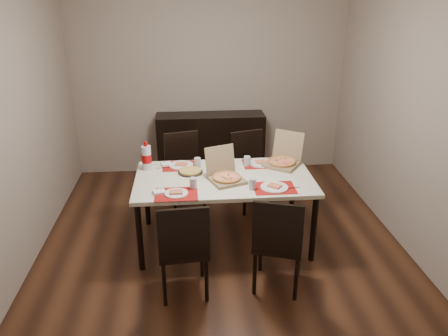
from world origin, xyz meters
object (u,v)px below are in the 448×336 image
at_px(dining_table, 224,183).
at_px(soda_bottle, 147,158).
at_px(dip_bowl, 229,169).
at_px(chair_near_right, 278,241).
at_px(chair_far_left, 184,168).
at_px(chair_far_right, 250,166).
at_px(sideboard, 211,145).
at_px(chair_near_left, 184,246).
at_px(pizza_box_center, 225,175).

height_order(dining_table, soda_bottle, soda_bottle).
height_order(dip_bowl, soda_bottle, soda_bottle).
bearing_deg(chair_near_right, chair_far_left, 115.10).
bearing_deg(chair_near_right, dip_bowl, 107.97).
bearing_deg(chair_far_right, sideboard, 113.22).
bearing_deg(sideboard, chair_near_left, -98.33).
height_order(dining_table, pizza_box_center, pizza_box_center).
bearing_deg(soda_bottle, chair_far_right, 25.22).
bearing_deg(chair_near_left, chair_far_right, 64.45).
bearing_deg(chair_far_left, pizza_box_center, -65.95).
relative_size(dining_table, chair_far_right, 1.94).
height_order(chair_near_left, pizza_box_center, pizza_box_center).
xyz_separation_m(chair_far_right, pizza_box_center, (-0.39, -0.92, 0.29)).
xyz_separation_m(dining_table, chair_far_right, (0.39, 0.84, -0.17)).
bearing_deg(chair_near_left, pizza_box_center, 61.52).
relative_size(chair_far_left, soda_bottle, 3.00).
bearing_deg(pizza_box_center, chair_near_left, -118.48).
height_order(chair_near_right, dip_bowl, chair_near_right).
relative_size(chair_near_left, chair_far_left, 1.00).
xyz_separation_m(pizza_box_center, soda_bottle, (-0.80, 0.36, 0.08)).
height_order(chair_far_left, dip_bowl, chair_far_left).
bearing_deg(dining_table, chair_far_right, 64.74).
xyz_separation_m(dining_table, soda_bottle, (-0.79, 0.28, 0.20)).
distance_m(sideboard, chair_near_right, 2.72).
bearing_deg(chair_far_left, chair_far_right, -1.35).
height_order(pizza_box_center, soda_bottle, pizza_box_center).
xyz_separation_m(dip_bowl, soda_bottle, (-0.85, 0.12, 0.11)).
distance_m(chair_far_left, dip_bowl, 0.88).
distance_m(chair_far_left, soda_bottle, 0.79).
relative_size(sideboard, dining_table, 0.83).
bearing_deg(chair_far_right, chair_near_right, -90.01).
relative_size(chair_near_right, chair_far_left, 1.00).
relative_size(dining_table, chair_near_left, 1.94).
distance_m(chair_near_right, chair_far_left, 1.90).
bearing_deg(dip_bowl, soda_bottle, 172.28).
bearing_deg(chair_near_left, dip_bowl, 64.87).
xyz_separation_m(chair_near_right, chair_far_left, (-0.80, 1.72, 0.00)).
relative_size(chair_near_right, chair_far_right, 1.00).
height_order(chair_near_left, soda_bottle, soda_bottle).
bearing_deg(chair_near_right, chair_far_right, 89.99).
bearing_deg(chair_far_right, soda_bottle, -154.78).
bearing_deg(chair_far_right, chair_far_left, 178.65).
xyz_separation_m(chair_near_right, soda_bottle, (-1.19, 1.14, 0.37)).
bearing_deg(soda_bottle, dip_bowl, -7.72).
bearing_deg(chair_far_right, dip_bowl, -116.19).
height_order(dining_table, chair_far_right, chair_far_right).
bearing_deg(chair_far_left, dining_table, -64.38).
xyz_separation_m(dining_table, dip_bowl, (0.06, 0.16, 0.08)).
bearing_deg(dining_table, soda_bottle, 160.75).
bearing_deg(sideboard, chair_near_right, -81.05).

